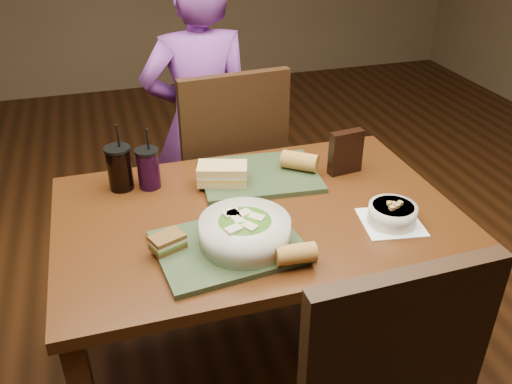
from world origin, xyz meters
TOP-DOWN VIEW (x-y plane):
  - ground at (0.00, 0.00)m, footprint 6.00×6.00m
  - dining_table at (0.00, 0.00)m, footprint 1.30×0.85m
  - chair_far at (0.07, 0.62)m, footprint 0.48×0.49m
  - diner at (-0.01, 0.85)m, footprint 0.53×0.35m
  - tray_near at (-0.14, -0.18)m, footprint 0.45×0.36m
  - tray_far at (0.08, 0.21)m, footprint 0.45×0.36m
  - salad_bowl at (-0.09, -0.19)m, footprint 0.27×0.27m
  - soup_bowl at (0.39, -0.20)m, footprint 0.21×0.21m
  - sandwich_near at (-0.31, -0.15)m, footprint 0.11×0.09m
  - sandwich_far at (-0.07, 0.18)m, footprint 0.19×0.14m
  - baguette_near at (0.02, -0.32)m, footprint 0.12×0.07m
  - baguette_far at (0.23, 0.20)m, footprint 0.15×0.13m
  - cup_cola at (-0.41, 0.28)m, footprint 0.09×0.09m
  - cup_berry at (-0.32, 0.26)m, footprint 0.08×0.08m
  - chip_bag at (0.39, 0.16)m, footprint 0.13×0.05m

SIDE VIEW (x-z plane):
  - ground at x=0.00m, z-range 0.00..0.00m
  - chair_far at x=0.07m, z-range 0.06..1.11m
  - dining_table at x=0.00m, z-range 0.28..1.03m
  - diner at x=-0.01m, z-range 0.00..1.43m
  - tray_near at x=-0.14m, z-range 0.75..0.77m
  - tray_far at x=0.08m, z-range 0.75..0.77m
  - soup_bowl at x=0.39m, z-range 0.75..0.82m
  - sandwich_near at x=-0.31m, z-range 0.77..0.81m
  - baguette_near at x=0.02m, z-range 0.77..0.82m
  - baguette_far at x=0.23m, z-range 0.77..0.83m
  - sandwich_far at x=-0.07m, z-range 0.77..0.84m
  - salad_bowl at x=-0.09m, z-range 0.77..0.86m
  - cup_berry at x=-0.32m, z-range 0.71..0.94m
  - cup_cola at x=-0.41m, z-range 0.71..0.95m
  - chip_bag at x=0.39m, z-range 0.75..0.91m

